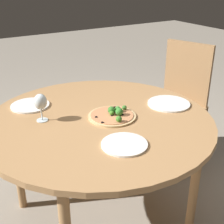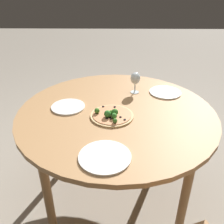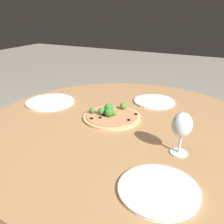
# 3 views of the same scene
# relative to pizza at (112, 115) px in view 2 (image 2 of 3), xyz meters

# --- Properties ---
(ground_plane) EXTENTS (12.00, 12.00, 0.00)m
(ground_plane) POSITION_rel_pizza_xyz_m (-0.07, 0.03, -0.73)
(ground_plane) COLOR gray
(dining_table) EXTENTS (1.23, 1.23, 0.72)m
(dining_table) POSITION_rel_pizza_xyz_m (-0.07, 0.03, -0.07)
(dining_table) COLOR #A87A4C
(dining_table) RESTS_ON ground_plane
(pizza) EXTENTS (0.26, 0.26, 0.06)m
(pizza) POSITION_rel_pizza_xyz_m (0.00, 0.00, 0.00)
(pizza) COLOR tan
(pizza) RESTS_ON dining_table
(wine_glass) EXTENTS (0.07, 0.07, 0.15)m
(wine_glass) POSITION_rel_pizza_xyz_m (-0.34, 0.16, 0.09)
(wine_glass) COLOR silver
(wine_glass) RESTS_ON dining_table
(plate_near) EXTENTS (0.25, 0.25, 0.01)m
(plate_near) POSITION_rel_pizza_xyz_m (0.37, -0.03, -0.01)
(plate_near) COLOR white
(plate_near) RESTS_ON dining_table
(plate_far) EXTENTS (0.21, 0.21, 0.01)m
(plate_far) POSITION_rel_pizza_xyz_m (-0.11, -0.28, -0.01)
(plate_far) COLOR white
(plate_far) RESTS_ON dining_table
(plate_side) EXTENTS (0.22, 0.22, 0.01)m
(plate_side) POSITION_rel_pizza_xyz_m (-0.34, 0.38, -0.01)
(plate_side) COLOR white
(plate_side) RESTS_ON dining_table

